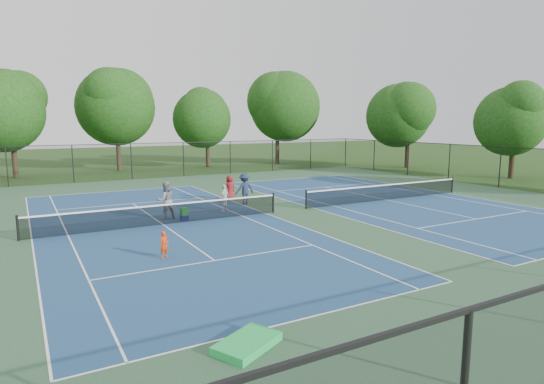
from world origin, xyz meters
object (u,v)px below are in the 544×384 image
tree_back_b (116,103)px  bystander_c (230,188)px  child_player (164,245)px  bystander_b (245,189)px  bystander_a (224,198)px  tree_back_c (207,115)px  instructor (166,200)px  tree_side_f (515,116)px  tree_back_a (10,107)px  tree_back_d (277,103)px  ball_crate (184,218)px  ball_hopper (184,211)px  tree_side_e (409,112)px

tree_back_b → bystander_c: bearing=-83.1°
child_player → bystander_b: size_ratio=0.54×
tree_back_b → bystander_a: bearing=-88.0°
tree_back_c → bystander_c: 21.74m
tree_back_c → instructor: 26.80m
tree_side_f → bystander_b: size_ratio=4.43×
tree_back_a → child_player: size_ratio=9.29×
bystander_a → bystander_b: size_ratio=0.81×
tree_back_a → bystander_a: bearing=-66.3°
tree_back_c → bystander_b: (-6.29, -22.01, -4.57)m
tree_back_d → tree_back_c: bearing=172.9°
tree_back_c → ball_crate: bearing=-113.8°
bystander_b → instructor: bearing=16.2°
tree_side_f → child_player: tree_side_f is taller
instructor → ball_crate: (0.67, -0.82, -0.81)m
tree_side_f → ball_hopper: (-29.83, -2.60, -4.79)m
bystander_a → tree_back_d: bearing=-163.6°
tree_side_e → bystander_a: (-26.16, -12.38, -5.07)m
bystander_c → tree_back_d: bearing=-140.4°
child_player → instructor: instructor is taller
tree_back_a → tree_back_c: bearing=3.2°
instructor → bystander_a: bearing=-177.0°
tree_back_b → bystander_c: tree_back_b is taller
tree_back_b → tree_back_c: tree_back_b is taller
tree_back_b → tree_side_e: (27.00, -12.00, -0.79)m
tree_back_a → bystander_c: (11.56, -19.22, -5.27)m
ball_hopper → bystander_a: bearing=24.6°
child_player → bystander_a: bearing=31.0°
tree_side_f → ball_hopper: size_ratio=21.78×
tree_back_d → tree_side_f: (11.00, -21.00, -1.57)m
tree_side_e → ball_crate: 32.38m
tree_side_f → tree_side_e: bearing=95.2°
tree_back_a → tree_side_f: (37.00, -21.00, -0.79)m
tree_back_b → ball_hopper: bearing=-94.1°
bystander_a → bystander_c: 3.60m
tree_side_e → instructor: (-29.49, -12.78, -4.86)m
tree_side_f → bystander_b: tree_side_f is taller
tree_back_d → tree_side_f: tree_back_d is taller
child_player → bystander_b: (7.13, 8.21, 0.42)m
instructor → tree_side_f: bearing=179.5°
bystander_b → tree_back_d: bearing=-126.8°
tree_back_d → tree_back_a: bearing=-180.0°
tree_back_b → tree_side_f: size_ratio=1.24×
instructor → child_player: bearing=69.4°
tree_back_d → child_player: tree_back_d is taller
instructor → tree_back_d: bearing=-134.4°
tree_back_a → ball_hopper: tree_back_a is taller
tree_back_d → bystander_b: 26.09m
tree_back_d → tree_side_e: 14.18m
tree_side_e → instructor: tree_side_e is taller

